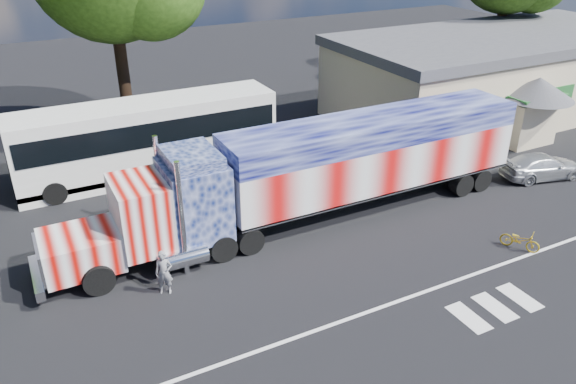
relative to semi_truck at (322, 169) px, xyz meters
name	(u,v)px	position (x,y,z in m)	size (l,w,h in m)	color
ground	(324,267)	(-1.84, -3.43, -2.36)	(100.00, 100.00, 0.00)	black
lane_markings	(423,310)	(-0.13, -7.20, -2.36)	(30.00, 2.67, 0.01)	silver
semi_truck	(322,169)	(0.00, 0.00, 0.00)	(21.54, 3.40, 4.59)	black
coach_bus	(148,137)	(-5.35, 8.19, -0.39)	(13.07, 3.04, 3.80)	silver
hall_building	(500,73)	(18.08, 7.42, 0.25)	(22.40, 12.80, 5.20)	beige
parked_car	(542,166)	(12.15, -1.53, -1.74)	(1.75, 4.31, 1.25)	#B8BBBE
woman	(164,273)	(-7.67, -2.17, -1.52)	(0.62, 0.40, 1.69)	slate
bicycle	(520,240)	(5.82, -5.91, -1.96)	(0.54, 1.55, 0.81)	gold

